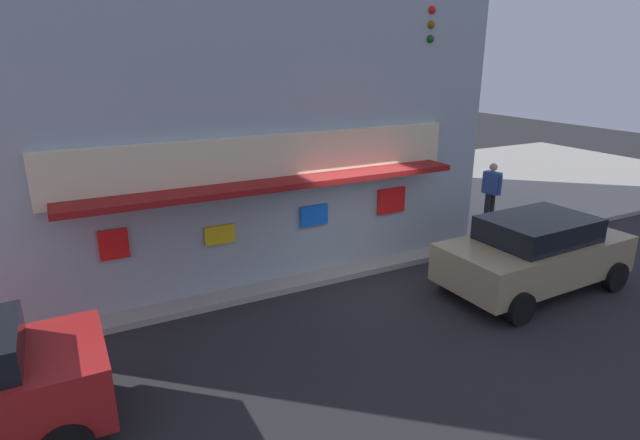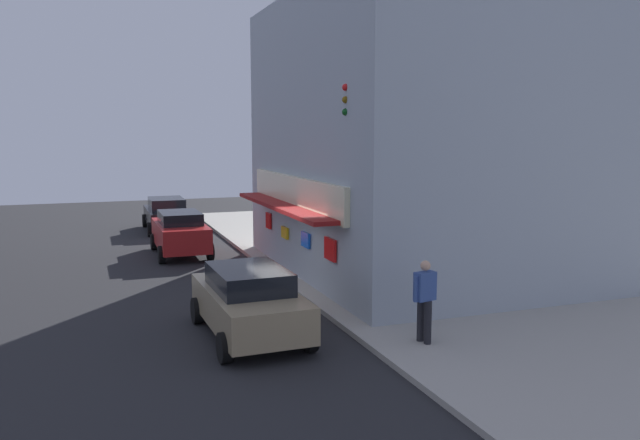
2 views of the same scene
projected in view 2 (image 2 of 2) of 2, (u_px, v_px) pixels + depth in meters
The scene contains 10 objects.
ground_plane at pixel (299, 296), 18.22m from camera, with size 56.13×56.13×0.00m, color #232326.
sidewalk at pixel (460, 279), 20.03m from camera, with size 37.42×10.68×0.13m, color #A39E93.
corner_building at pixel (438, 136), 21.21m from camera, with size 11.23×10.78×8.79m.
traffic_light at pixel (356, 161), 16.03m from camera, with size 0.32×0.58×5.98m.
fire_hydrant at pixel (347, 280), 17.96m from camera, with size 0.53×0.29×0.79m.
trash_can at pixel (300, 246), 23.10m from camera, with size 0.47×0.47×0.87m, color #2D2D2D.
pedestrian at pixel (425, 297), 13.71m from camera, with size 0.42×0.62×1.81m.
parked_car_black at pixel (167, 214), 30.21m from camera, with size 4.32×2.09×1.55m.
parked_car_tan at pixel (249, 301), 14.56m from camera, with size 4.22×2.16×1.61m.
parked_car_red at pixel (180, 232), 24.27m from camera, with size 4.04×1.96×1.65m.
Camera 2 is at (16.88, -5.52, 4.66)m, focal length 35.87 mm.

